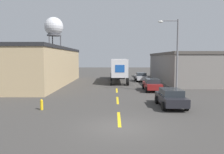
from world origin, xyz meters
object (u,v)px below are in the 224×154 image
water_tower (54,27)px  fire_hydrant (42,105)px  street_lamp (175,51)px  parked_car_right_near (171,97)px  parked_car_right_mid (152,84)px  semi_truck (119,68)px  parked_car_right_far (141,77)px

water_tower → fire_hydrant: water_tower is taller
street_lamp → parked_car_right_near: bearing=-107.6°
parked_car_right_mid → street_lamp: size_ratio=0.53×
semi_truck → fire_hydrant: size_ratio=16.06×
fire_hydrant → water_tower: bearing=103.9°
semi_truck → parked_car_right_near: semi_truck is taller
water_tower → fire_hydrant: 44.23m
water_tower → street_lamp: water_tower is taller
semi_truck → parked_car_right_far: semi_truck is taller
parked_car_right_mid → water_tower: (-20.39, 31.57, 11.17)m
parked_car_right_near → parked_car_right_mid: bearing=90.0°
parked_car_right_near → fire_hydrant: size_ratio=5.29×
parked_car_right_mid → parked_car_right_far: same height
parked_car_right_far → parked_car_right_mid: bearing=-90.0°
parked_car_right_far → fire_hydrant: bearing=-116.0°
street_lamp → fire_hydrant: bearing=-147.5°
parked_car_right_near → street_lamp: street_lamp is taller
parked_car_right_mid → semi_truck: bearing=109.9°
parked_car_right_near → water_tower: 46.52m
parked_car_right_mid → parked_car_right_far: 10.90m
semi_truck → street_lamp: street_lamp is taller
parked_car_right_mid → parked_car_right_near: 8.72m
semi_truck → fire_hydrant: semi_truck is taller
semi_truck → parked_car_right_mid: 11.39m
parked_car_right_near → fire_hydrant: (-10.13, -1.15, -0.38)m
parked_car_right_far → parked_car_right_near: size_ratio=1.00×
semi_truck → parked_car_right_mid: (3.85, -10.62, -1.50)m
semi_truck → parked_car_right_far: 4.15m
street_lamp → water_tower: bearing=123.7°
parked_car_right_mid → street_lamp: bearing=-45.0°
semi_truck → parked_car_right_near: 19.78m
parked_car_right_near → water_tower: bearing=116.8°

